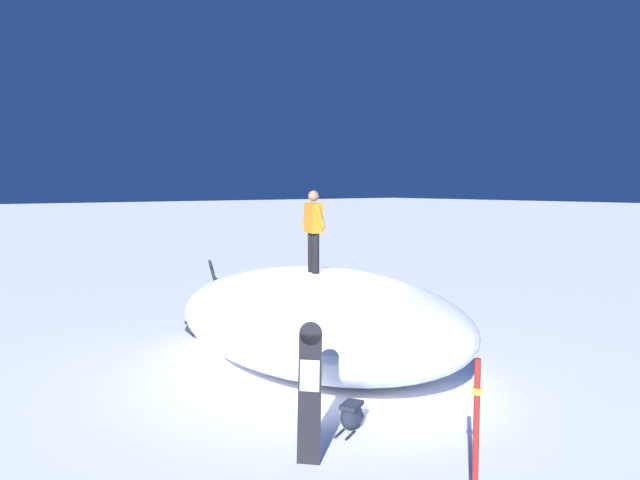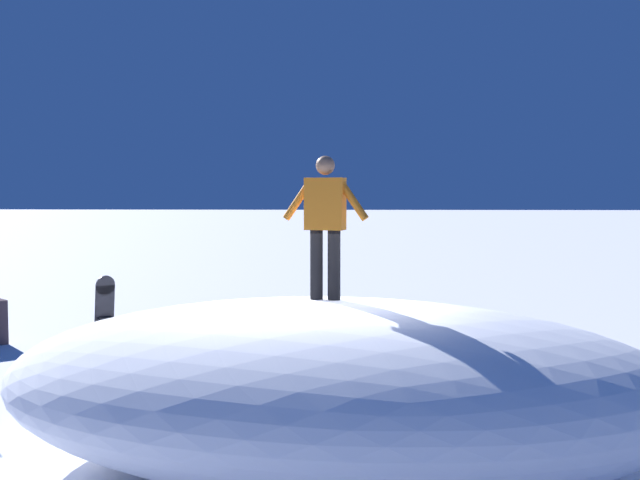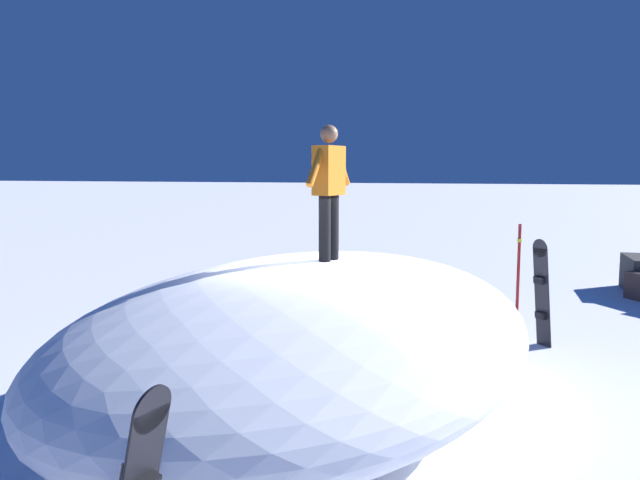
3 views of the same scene
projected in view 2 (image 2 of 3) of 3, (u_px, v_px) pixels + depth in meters
The scene contains 6 objects.
ground at pixel (311, 453), 8.82m from camera, with size 240.00×240.00×0.00m, color white.
snow_mound at pixel (333, 383), 8.43m from camera, with size 7.34×4.87×1.77m, color white.
snowboarder_standing at pixel (325, 218), 8.52m from camera, with size 0.31×0.96×1.57m.
snowboard_secondary_upright at pixel (104, 332), 11.37m from camera, with size 0.35×0.36×1.75m.
backpack_near at pixel (111, 400), 10.32m from camera, with size 0.68×0.50×0.38m.
backpack_far at pixel (619, 425), 9.35m from camera, with size 0.30×0.68×0.31m.
Camera 2 is at (8.64, 0.52, 2.95)m, focal length 43.88 mm.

